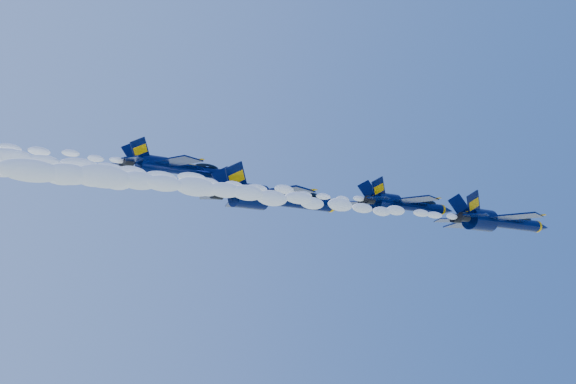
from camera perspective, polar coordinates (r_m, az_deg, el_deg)
jet_lead at (r=90.60m, az=16.31°, el=-2.23°), size 16.91×13.87×6.28m
smoke_trail_jet_lead at (r=69.11m, az=-0.76°, el=-0.44°), size 49.39×2.02×1.82m
jet_second at (r=88.90m, az=9.16°, el=-0.97°), size 15.00×12.31×5.58m
smoke_trail_jet_second at (r=71.36m, az=-9.29°, el=1.13°), size 49.39×1.79×1.61m
jet_third at (r=85.83m, az=-0.93°, el=-0.51°), size 19.13×15.69×7.11m
jet_fourth at (r=83.38m, az=-8.81°, el=1.89°), size 14.95×12.27×5.56m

